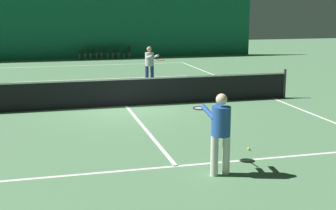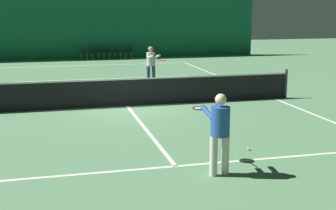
# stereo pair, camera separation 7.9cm
# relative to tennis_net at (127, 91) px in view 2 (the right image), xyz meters

# --- Properties ---
(ground_plane) EXTENTS (60.00, 60.00, 0.00)m
(ground_plane) POSITION_rel_tennis_net_xyz_m (0.00, 0.00, -0.51)
(ground_plane) COLOR #56845B
(backdrop_curtain) EXTENTS (23.00, 0.12, 4.73)m
(backdrop_curtain) POSITION_rel_tennis_net_xyz_m (0.00, 15.67, 1.85)
(backdrop_curtain) COLOR #146042
(backdrop_curtain) RESTS_ON ground
(court_line_baseline_far) EXTENTS (11.00, 0.10, 0.00)m
(court_line_baseline_far) POSITION_rel_tennis_net_xyz_m (0.00, 11.90, -0.51)
(court_line_baseline_far) COLOR white
(court_line_baseline_far) RESTS_ON ground
(court_line_service_far) EXTENTS (8.25, 0.10, 0.00)m
(court_line_service_far) POSITION_rel_tennis_net_xyz_m (0.00, 6.40, -0.51)
(court_line_service_far) COLOR white
(court_line_service_far) RESTS_ON ground
(court_line_service_near) EXTENTS (8.25, 0.10, 0.00)m
(court_line_service_near) POSITION_rel_tennis_net_xyz_m (0.00, -6.40, -0.51)
(court_line_service_near) COLOR white
(court_line_service_near) RESTS_ON ground
(court_line_sideline_right) EXTENTS (0.10, 23.80, 0.00)m
(court_line_sideline_right) POSITION_rel_tennis_net_xyz_m (5.50, 0.00, -0.51)
(court_line_sideline_right) COLOR white
(court_line_sideline_right) RESTS_ON ground
(court_line_centre) EXTENTS (0.10, 12.80, 0.00)m
(court_line_centre) POSITION_rel_tennis_net_xyz_m (0.00, 0.00, -0.51)
(court_line_centre) COLOR white
(court_line_centre) RESTS_ON ground
(tennis_net) EXTENTS (12.00, 0.10, 1.07)m
(tennis_net) POSITION_rel_tennis_net_xyz_m (0.00, 0.00, 0.00)
(tennis_net) COLOR black
(tennis_net) RESTS_ON ground
(player_near) EXTENTS (0.49, 1.37, 1.66)m
(player_near) POSITION_rel_tennis_net_xyz_m (0.71, -7.07, 0.46)
(player_near) COLOR beige
(player_near) RESTS_ON ground
(player_far) EXTENTS (0.71, 1.39, 1.65)m
(player_far) POSITION_rel_tennis_net_xyz_m (1.79, 4.33, 0.45)
(player_far) COLOR navy
(player_far) RESTS_ON ground
(courtside_chair_0) EXTENTS (0.44, 0.44, 0.84)m
(courtside_chair_0) POSITION_rel_tennis_net_xyz_m (-0.25, 15.12, -0.03)
(courtside_chair_0) COLOR #99999E
(courtside_chair_0) RESTS_ON ground
(courtside_chair_1) EXTENTS (0.44, 0.44, 0.84)m
(courtside_chair_1) POSITION_rel_tennis_net_xyz_m (0.48, 15.12, -0.03)
(courtside_chair_1) COLOR #99999E
(courtside_chair_1) RESTS_ON ground
(courtside_chair_2) EXTENTS (0.44, 0.44, 0.84)m
(courtside_chair_2) POSITION_rel_tennis_net_xyz_m (1.20, 15.12, -0.03)
(courtside_chair_2) COLOR #99999E
(courtside_chair_2) RESTS_ON ground
(courtside_chair_3) EXTENTS (0.44, 0.44, 0.84)m
(courtside_chair_3) POSITION_rel_tennis_net_xyz_m (1.93, 15.12, -0.03)
(courtside_chair_3) COLOR #99999E
(courtside_chair_3) RESTS_ON ground
(courtside_chair_4) EXTENTS (0.44, 0.44, 0.84)m
(courtside_chair_4) POSITION_rel_tennis_net_xyz_m (2.65, 15.12, -0.03)
(courtside_chair_4) COLOR #99999E
(courtside_chair_4) RESTS_ON ground
(tennis_ball) EXTENTS (0.07, 0.07, 0.07)m
(tennis_ball) POSITION_rel_tennis_net_xyz_m (1.96, -5.73, -0.48)
(tennis_ball) COLOR #D1DB33
(tennis_ball) RESTS_ON ground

